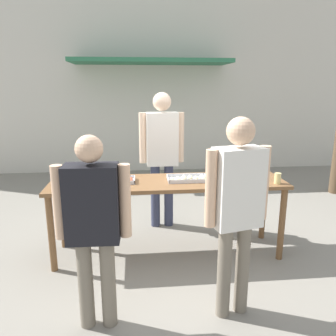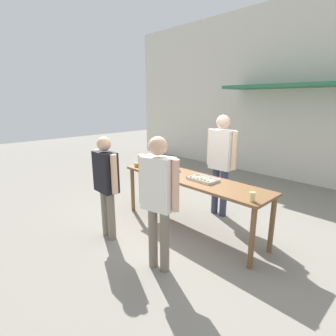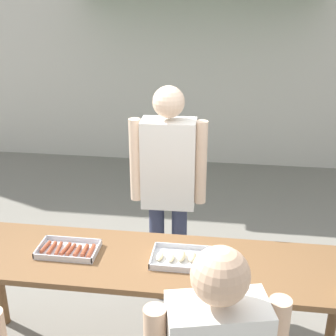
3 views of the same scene
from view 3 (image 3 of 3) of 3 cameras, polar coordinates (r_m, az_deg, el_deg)
name	(u,v)px [view 3 (image 3 of 3)]	position (r m, az deg, el deg)	size (l,w,h in m)	color
building_facade_back	(201,1)	(6.52, 4.08, 19.67)	(12.00, 1.11, 4.50)	beige
serving_table	(152,273)	(3.13, -1.92, -12.67)	(2.62, 0.67, 0.88)	brown
food_tray_sausages	(69,250)	(3.20, -11.99, -9.77)	(0.39, 0.24, 0.04)	silver
food_tray_buns	(188,259)	(3.05, 2.49, -10.97)	(0.45, 0.27, 0.05)	silver
person_server_behind_table	(168,178)	(3.65, 0.00, -1.26)	(0.60, 0.24, 1.84)	#333851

